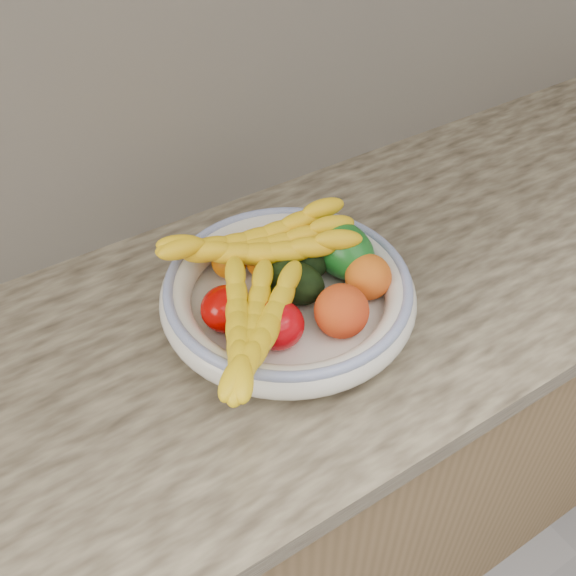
% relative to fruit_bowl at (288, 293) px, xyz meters
% --- Properties ---
extents(kitchen_counter, '(2.44, 0.66, 1.40)m').
position_rel_fruit_bowl_xyz_m(kitchen_counter, '(0.00, 0.03, -0.48)').
color(kitchen_counter, brown).
rests_on(kitchen_counter, ground).
extents(fruit_bowl, '(0.39, 0.39, 0.08)m').
position_rel_fruit_bowl_xyz_m(fruit_bowl, '(0.00, 0.00, 0.00)').
color(fruit_bowl, silver).
rests_on(fruit_bowl, kitchen_counter).
extents(clementine_back_left, '(0.07, 0.07, 0.05)m').
position_rel_fruit_bowl_xyz_m(clementine_back_left, '(-0.04, 0.11, 0.01)').
color(clementine_back_left, orange).
rests_on(clementine_back_left, fruit_bowl).
extents(clementine_back_right, '(0.07, 0.07, 0.05)m').
position_rel_fruit_bowl_xyz_m(clementine_back_right, '(0.03, 0.11, 0.01)').
color(clementine_back_right, '#F05905').
rests_on(clementine_back_right, fruit_bowl).
extents(clementine_back_mid, '(0.05, 0.05, 0.04)m').
position_rel_fruit_bowl_xyz_m(clementine_back_mid, '(-0.00, 0.08, 0.01)').
color(clementine_back_mid, orange).
rests_on(clementine_back_mid, fruit_bowl).
extents(tomato_left, '(0.10, 0.10, 0.07)m').
position_rel_fruit_bowl_xyz_m(tomato_left, '(-0.10, 0.01, 0.01)').
color(tomato_left, '#A30300').
rests_on(tomato_left, fruit_bowl).
extents(tomato_near_left, '(0.08, 0.08, 0.07)m').
position_rel_fruit_bowl_xyz_m(tomato_near_left, '(-0.05, -0.06, 0.01)').
color(tomato_near_left, red).
rests_on(tomato_near_left, fruit_bowl).
extents(avocado_center, '(0.11, 0.12, 0.07)m').
position_rel_fruit_bowl_xyz_m(avocado_center, '(0.01, 0.00, 0.02)').
color(avocado_center, black).
rests_on(avocado_center, fruit_bowl).
extents(avocado_right, '(0.11, 0.12, 0.07)m').
position_rel_fruit_bowl_xyz_m(avocado_right, '(0.07, 0.04, 0.02)').
color(avocado_right, black).
rests_on(avocado_right, fruit_bowl).
extents(green_mango, '(0.12, 0.14, 0.11)m').
position_rel_fruit_bowl_xyz_m(green_mango, '(0.11, 0.01, 0.03)').
color(green_mango, '#105617').
rests_on(green_mango, fruit_bowl).
extents(peach_front, '(0.09, 0.09, 0.08)m').
position_rel_fruit_bowl_xyz_m(peach_front, '(0.04, -0.09, 0.02)').
color(peach_front, orange).
rests_on(peach_front, fruit_bowl).
extents(peach_right, '(0.08, 0.08, 0.07)m').
position_rel_fruit_bowl_xyz_m(peach_right, '(0.11, -0.05, 0.02)').
color(peach_right, orange).
rests_on(peach_right, fruit_bowl).
extents(banana_bunch_back, '(0.34, 0.21, 0.09)m').
position_rel_fruit_bowl_xyz_m(banana_bunch_back, '(-0.01, 0.07, 0.04)').
color(banana_bunch_back, yellow).
rests_on(banana_bunch_back, fruit_bowl).
extents(banana_bunch_front, '(0.28, 0.31, 0.08)m').
position_rel_fruit_bowl_xyz_m(banana_bunch_front, '(-0.10, -0.07, 0.03)').
color(banana_bunch_front, yellow).
rests_on(banana_bunch_front, fruit_bowl).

